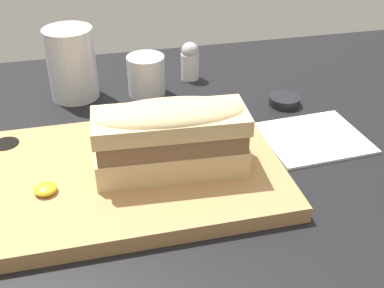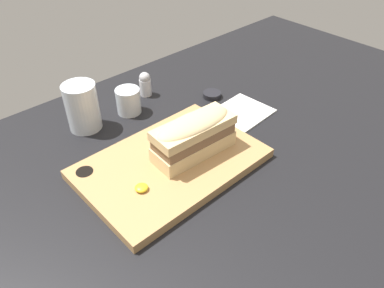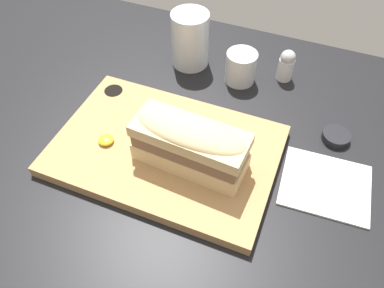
% 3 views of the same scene
% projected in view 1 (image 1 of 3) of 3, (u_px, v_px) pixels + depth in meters
% --- Properties ---
extents(dining_table, '(1.95, 0.98, 0.02)m').
position_uv_depth(dining_table, '(91.00, 221.00, 0.56)').
color(dining_table, black).
rests_on(dining_table, ground).
extents(serving_board, '(0.38, 0.26, 0.02)m').
position_uv_depth(serving_board, '(128.00, 173.00, 0.61)').
color(serving_board, tan).
rests_on(serving_board, dining_table).
extents(sandwich, '(0.19, 0.08, 0.09)m').
position_uv_depth(sandwich, '(171.00, 134.00, 0.58)').
color(sandwich, '#DBBC84').
rests_on(sandwich, serving_board).
extents(mustard_dollop, '(0.03, 0.03, 0.01)m').
position_uv_depth(mustard_dollop, '(45.00, 189.00, 0.56)').
color(mustard_dollop, gold).
rests_on(mustard_dollop, serving_board).
extents(water_glass, '(0.08, 0.08, 0.12)m').
position_uv_depth(water_glass, '(72.00, 68.00, 0.79)').
color(water_glass, silver).
rests_on(water_glass, dining_table).
extents(wine_glass, '(0.06, 0.06, 0.07)m').
position_uv_depth(wine_glass, '(146.00, 77.00, 0.81)').
color(wine_glass, silver).
rests_on(wine_glass, dining_table).
extents(napkin, '(0.15, 0.13, 0.00)m').
position_uv_depth(napkin, '(313.00, 138.00, 0.70)').
color(napkin, white).
rests_on(napkin, dining_table).
extents(salt_shaker, '(0.03, 0.03, 0.07)m').
position_uv_depth(salt_shaker, '(190.00, 61.00, 0.86)').
color(salt_shaker, white).
rests_on(salt_shaker, dining_table).
extents(condiment_dish, '(0.05, 0.05, 0.01)m').
position_uv_depth(condiment_dish, '(284.00, 101.00, 0.79)').
color(condiment_dish, black).
rests_on(condiment_dish, dining_table).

